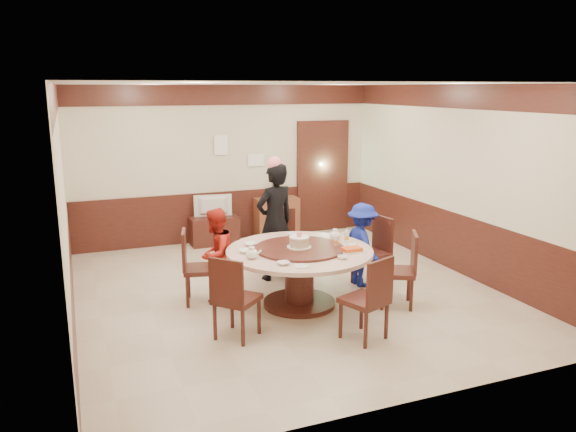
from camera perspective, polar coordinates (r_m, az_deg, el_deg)
name	(u,v)px	position (r m, az deg, el deg)	size (l,w,h in m)	color
room	(287,215)	(7.52, -0.13, 0.06)	(6.00, 6.04, 2.84)	beige
banquet_table	(299,266)	(7.19, 1.17, -5.07)	(1.86, 1.86, 0.78)	#3E1913
chair_0	(372,263)	(8.11, 8.50, -4.79)	(0.52, 0.51, 0.97)	#3E1913
chair_1	(282,254)	(8.48, -0.66, -3.87)	(0.57, 0.57, 0.97)	#3E1913
chair_2	(200,280)	(7.45, -8.95, -6.43)	(0.54, 0.53, 0.97)	#3E1913
chair_3	(236,312)	(6.39, -5.31, -9.68)	(0.62, 0.62, 0.97)	#3E1913
chair_4	(365,313)	(6.38, 7.87, -9.77)	(0.57, 0.58, 0.97)	#3E1913
chair_5	(398,283)	(7.39, 11.10, -6.69)	(0.60, 0.60, 0.97)	#3E1913
person_standing	(275,222)	(8.12, -1.33, -0.59)	(0.63, 0.41, 1.71)	black
person_red	(216,255)	(7.43, -7.35, -3.91)	(0.60, 0.47, 1.23)	#B52118
person_blue	(362,245)	(7.97, 7.55, -2.91)	(0.77, 0.44, 1.19)	navy
birthday_cake	(299,242)	(7.09, 1.14, -2.64)	(0.31, 0.31, 0.21)	white
teapot_left	(252,254)	(6.74, -3.70, -3.86)	(0.17, 0.15, 0.13)	white
teapot_right	(335,235)	(7.59, 4.81, -1.97)	(0.17, 0.15, 0.13)	white
bowl_0	(251,244)	(7.30, -3.80, -2.88)	(0.17, 0.17, 0.04)	white
bowl_1	(343,257)	(6.76, 5.56, -4.20)	(0.13, 0.13, 0.04)	white
bowl_2	(284,263)	(6.52, -0.45, -4.82)	(0.15, 0.15, 0.04)	white
bowl_3	(351,246)	(7.26, 6.45, -3.01)	(0.14, 0.14, 0.04)	white
bowl_4	(246,251)	(7.00, -4.34, -3.58)	(0.16, 0.16, 0.04)	white
bowl_5	(293,235)	(7.74, 0.49, -1.90)	(0.15, 0.15, 0.05)	white
saucer_near	(301,266)	(6.46, 1.35, -5.11)	(0.18, 0.18, 0.01)	white
saucer_far	(316,236)	(7.74, 2.83, -2.06)	(0.18, 0.18, 0.01)	white
shrimp_platter	(352,250)	(7.04, 6.50, -3.47)	(0.30, 0.20, 0.06)	white
bottle_0	(336,241)	(7.22, 4.91, -2.59)	(0.06, 0.06, 0.16)	white
bottle_1	(347,237)	(7.43, 5.98, -2.15)	(0.06, 0.06, 0.16)	white
tv_stand	(214,230)	(10.16, -7.53, -1.45)	(0.85, 0.45, 0.50)	#3E1913
television	(213,206)	(10.06, -7.60, 1.00)	(0.67, 0.09, 0.39)	#949497
side_cabinet	(277,218)	(10.50, -1.17, -0.16)	(0.80, 0.40, 0.75)	brown
thermos	(275,188)	(10.38, -1.29, 2.87)	(0.15, 0.15, 0.38)	silver
notice_left	(221,145)	(10.15, -6.81, 7.17)	(0.25, 0.00, 0.35)	white
notice_right	(256,160)	(10.37, -3.28, 5.69)	(0.30, 0.00, 0.22)	white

